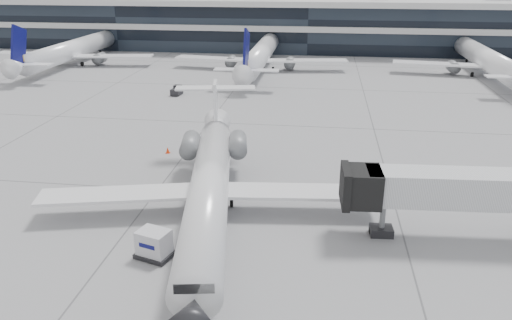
# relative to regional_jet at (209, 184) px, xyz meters

# --- Properties ---
(ground) EXTENTS (220.00, 220.00, 0.00)m
(ground) POSITION_rel_regional_jet_xyz_m (4.48, 3.84, -2.58)
(ground) COLOR gray
(ground) RESTS_ON ground
(terminal) EXTENTS (170.00, 22.00, 10.00)m
(terminal) POSITION_rel_regional_jet_xyz_m (4.48, 85.84, 2.42)
(terminal) COLOR black
(terminal) RESTS_ON ground
(bg_jet_left) EXTENTS (32.00, 40.00, 9.60)m
(bg_jet_left) POSITION_rel_regional_jet_xyz_m (-40.52, 58.84, -2.58)
(bg_jet_left) COLOR white
(bg_jet_left) RESTS_ON ground
(bg_jet_center) EXTENTS (32.00, 40.00, 9.60)m
(bg_jet_center) POSITION_rel_regional_jet_xyz_m (-3.52, 58.84, -2.58)
(bg_jet_center) COLOR white
(bg_jet_center) RESTS_ON ground
(bg_jet_right) EXTENTS (32.00, 40.00, 9.60)m
(bg_jet_right) POSITION_rel_regional_jet_xyz_m (36.48, 58.84, -2.58)
(bg_jet_right) COLOR white
(bg_jet_right) RESTS_ON ground
(regional_jet) EXTENTS (26.17, 32.63, 7.56)m
(regional_jet) POSITION_rel_regional_jet_xyz_m (0.00, 0.00, 0.00)
(regional_jet) COLOR white
(regional_jet) RESTS_ON ground
(jet_bridge) EXTENTS (16.24, 4.07, 5.21)m
(jet_bridge) POSITION_rel_regional_jet_xyz_m (18.77, -1.14, 1.22)
(jet_bridge) COLOR silver
(jet_bridge) RESTS_ON ground
(cargo_uld) EXTENTS (2.74, 2.34, 1.91)m
(cargo_uld) POSITION_rel_regional_jet_xyz_m (-2.32, -6.52, -1.62)
(cargo_uld) COLOR black
(cargo_uld) RESTS_ON ground
(traffic_cone) EXTENTS (0.55, 0.55, 0.64)m
(traffic_cone) POSITION_rel_regional_jet_xyz_m (-7.38, 12.74, -2.28)
(traffic_cone) COLOR red
(traffic_cone) RESTS_ON ground
(far_tug) EXTENTS (1.48, 2.27, 1.37)m
(far_tug) POSITION_rel_regional_jet_xyz_m (-13.45, 37.06, -1.97)
(far_tug) COLOR black
(far_tug) RESTS_ON ground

